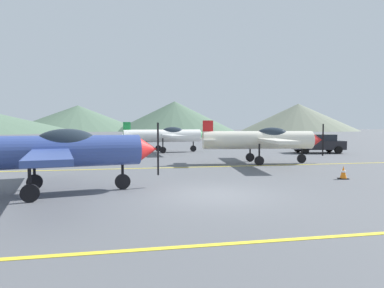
# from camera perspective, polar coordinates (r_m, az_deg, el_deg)

# --- Properties ---
(ground_plane) EXTENTS (400.00, 400.00, 0.00)m
(ground_plane) POSITION_cam_1_polar(r_m,az_deg,el_deg) (11.64, 3.89, -8.60)
(ground_plane) COLOR #54565B
(apron_line_near) EXTENTS (80.00, 0.16, 0.01)m
(apron_line_near) POSITION_cam_1_polar(r_m,az_deg,el_deg) (7.35, 13.61, -15.66)
(apron_line_near) COLOR yellow
(apron_line_near) RESTS_ON ground_plane
(apron_line_far) EXTENTS (80.00, 0.16, 0.01)m
(apron_line_far) POSITION_cam_1_polar(r_m,az_deg,el_deg) (19.07, -2.01, -3.99)
(apron_line_far) COLOR yellow
(apron_line_far) RESTS_ON ground_plane
(airplane_near) EXTENTS (7.86, 8.97, 2.69)m
(airplane_near) POSITION_cam_1_polar(r_m,az_deg,el_deg) (12.52, -23.26, -1.03)
(airplane_near) COLOR #33478C
(airplane_near) RESTS_ON ground_plane
(airplane_mid) EXTENTS (7.84, 8.99, 2.69)m
(airplane_mid) POSITION_cam_1_polar(r_m,az_deg,el_deg) (21.49, 11.86, 0.78)
(airplane_mid) COLOR silver
(airplane_mid) RESTS_ON ground_plane
(airplane_far) EXTENTS (7.82, 8.99, 2.69)m
(airplane_far) POSITION_cam_1_polar(r_m,az_deg,el_deg) (30.11, -4.43, 1.48)
(airplane_far) COLOR white
(airplane_far) RESTS_ON ground_plane
(car_sedan) EXTENTS (4.53, 2.54, 1.62)m
(car_sedan) POSITION_cam_1_polar(r_m,az_deg,el_deg) (31.18, 20.59, 0.12)
(car_sedan) COLOR black
(car_sedan) RESTS_ON ground_plane
(traffic_cone_side) EXTENTS (0.36, 0.36, 0.59)m
(traffic_cone_side) POSITION_cam_1_polar(r_m,az_deg,el_deg) (16.39, 24.28, -4.43)
(traffic_cone_side) COLOR black
(traffic_cone_side) RESTS_ON ground_plane
(hill_centerleft) EXTENTS (61.07, 61.07, 11.88)m
(hill_centerleft) POSITION_cam_1_polar(r_m,az_deg,el_deg) (165.68, -18.76, 4.17)
(hill_centerleft) COLOR #4C6651
(hill_centerleft) RESTS_ON ground_plane
(hill_centerright) EXTENTS (54.84, 54.84, 13.43)m
(hill_centerright) POSITION_cam_1_polar(r_m,az_deg,el_deg) (152.96, -2.97, 4.73)
(hill_centerright) COLOR #4C6651
(hill_centerright) RESTS_ON ground_plane
(hill_right) EXTENTS (53.71, 53.71, 12.74)m
(hill_right) POSITION_cam_1_polar(r_m,az_deg,el_deg) (166.16, 17.55, 4.34)
(hill_right) COLOR slate
(hill_right) RESTS_ON ground_plane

